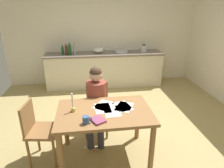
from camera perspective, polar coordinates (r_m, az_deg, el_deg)
ground_plane at (r=3.55m, az=1.70°, el=-13.87°), size 5.20×5.20×0.04m
wall_back at (r=5.52m, az=-2.67°, el=13.88°), size 5.20×0.12×2.60m
kitchen_counter at (r=5.36m, az=-2.16°, el=4.33°), size 3.10×0.64×0.90m
dining_table at (r=2.68m, az=-2.24°, el=-9.93°), size 1.26×0.83×0.75m
chair_at_table at (r=3.33m, az=-4.40°, el=-6.31°), size 0.45×0.45×0.87m
person_seated at (r=3.11m, az=-4.64°, el=-4.47°), size 0.37×0.62×1.19m
chair_side_empty at (r=2.89m, az=-20.58°, el=-12.25°), size 0.45×0.45×0.88m
coffee_mug at (r=2.36m, az=-7.58°, el=-10.34°), size 0.11×0.08×0.09m
candlestick at (r=2.63m, az=-11.33°, el=-6.46°), size 0.06×0.06×0.26m
book_magazine at (r=2.41m, az=-4.15°, el=-10.43°), size 0.21×0.23×0.03m
paper_letter at (r=2.61m, az=-0.01°, el=-7.93°), size 0.23×0.31×0.00m
paper_bill at (r=2.74m, az=3.07°, el=-6.47°), size 0.28×0.34×0.00m
paper_envelope at (r=2.73m, az=3.62°, el=-6.62°), size 0.32×0.36×0.00m
paper_receipt at (r=2.69m, az=-2.70°, el=-7.02°), size 0.23×0.31×0.00m
paper_notice at (r=2.77m, az=-2.49°, el=-6.17°), size 0.34×0.36×0.00m
sink_unit at (r=5.30m, az=2.77°, el=9.41°), size 0.36×0.36×0.24m
bottle_oil at (r=5.20m, az=-14.20°, el=9.44°), size 0.06×0.06×0.24m
bottle_vinegar at (r=5.19m, az=-13.15°, el=9.60°), size 0.07×0.07×0.26m
bottle_wine_red at (r=5.12m, az=-12.19°, el=9.74°), size 0.08×0.08×0.30m
bottle_sauce at (r=5.12m, az=-10.88°, el=9.84°), size 0.06×0.06×0.31m
mixing_bowl at (r=5.29m, az=-3.99°, el=9.78°), size 0.28×0.28×0.12m
stovetop_kettle at (r=5.43m, az=9.26°, el=10.25°), size 0.18×0.18×0.22m
wine_glass_near_sink at (r=5.37m, az=-1.75°, el=10.51°), size 0.07×0.07×0.15m
wine_glass_by_kettle at (r=5.36m, az=-2.72°, el=10.48°), size 0.07×0.07×0.15m
wine_glass_back_left at (r=5.35m, az=-3.86°, el=10.44°), size 0.07×0.07×0.15m
wine_glass_back_right at (r=5.35m, az=-5.38°, el=10.38°), size 0.07×0.07×0.15m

